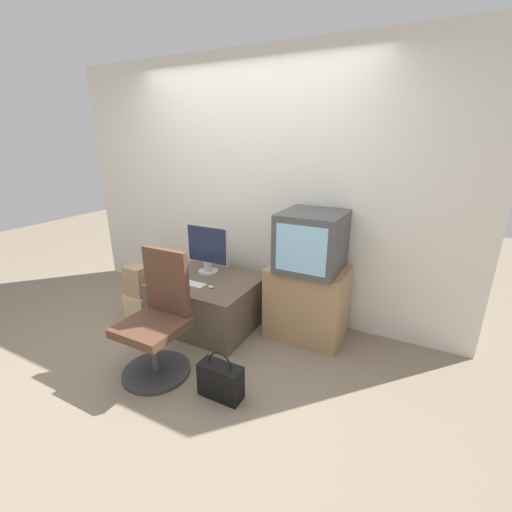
# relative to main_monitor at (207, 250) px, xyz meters

# --- Properties ---
(ground_plane) EXTENTS (12.00, 12.00, 0.00)m
(ground_plane) POSITION_rel_main_monitor_xyz_m (0.28, -0.91, -0.73)
(ground_plane) COLOR #7F705B
(wall_back) EXTENTS (4.40, 0.05, 2.60)m
(wall_back) POSITION_rel_main_monitor_xyz_m (0.28, 0.42, 0.57)
(wall_back) COLOR silver
(wall_back) RESTS_ON ground_plane
(desk) EXTENTS (0.96, 0.83, 0.49)m
(desk) POSITION_rel_main_monitor_xyz_m (0.10, -0.16, -0.49)
(desk) COLOR brown
(desk) RESTS_ON ground_plane
(side_stand) EXTENTS (0.70, 0.49, 0.69)m
(side_stand) POSITION_rel_main_monitor_xyz_m (1.05, 0.09, -0.39)
(side_stand) COLOR #A37F56
(side_stand) RESTS_ON ground_plane
(main_monitor) EXTENTS (0.48, 0.21, 0.50)m
(main_monitor) POSITION_rel_main_monitor_xyz_m (0.00, 0.00, 0.00)
(main_monitor) COLOR #B2B2B7
(main_monitor) RESTS_ON desk
(keyboard) EXTENTS (0.37, 0.11, 0.01)m
(keyboard) POSITION_rel_main_monitor_xyz_m (-0.00, -0.33, -0.24)
(keyboard) COLOR silver
(keyboard) RESTS_ON desk
(mouse) EXTENTS (0.05, 0.03, 0.03)m
(mouse) POSITION_rel_main_monitor_xyz_m (0.25, -0.32, -0.23)
(mouse) COLOR silver
(mouse) RESTS_ON desk
(crt_tv) EXTENTS (0.53, 0.56, 0.52)m
(crt_tv) POSITION_rel_main_monitor_xyz_m (1.07, 0.08, 0.21)
(crt_tv) COLOR #474747
(crt_tv) RESTS_ON side_stand
(office_chair) EXTENTS (0.54, 0.54, 1.00)m
(office_chair) POSITION_rel_main_monitor_xyz_m (0.18, -0.95, -0.32)
(office_chair) COLOR #333333
(office_chair) RESTS_ON ground_plane
(cardboard_box_lower) EXTENTS (0.27, 0.21, 0.25)m
(cardboard_box_lower) POSITION_rel_main_monitor_xyz_m (-0.63, -0.39, -0.61)
(cardboard_box_lower) COLOR #D1B27F
(cardboard_box_lower) RESTS_ON ground_plane
(cardboard_box_upper) EXTENTS (0.22, 0.17, 0.32)m
(cardboard_box_upper) POSITION_rel_main_monitor_xyz_m (-0.63, -0.39, -0.33)
(cardboard_box_upper) COLOR #A3845B
(cardboard_box_upper) RESTS_ON cardboard_box_lower
(handbag) EXTENTS (0.33, 0.14, 0.38)m
(handbag) POSITION_rel_main_monitor_xyz_m (0.79, -1.00, -0.60)
(handbag) COLOR black
(handbag) RESTS_ON ground_plane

